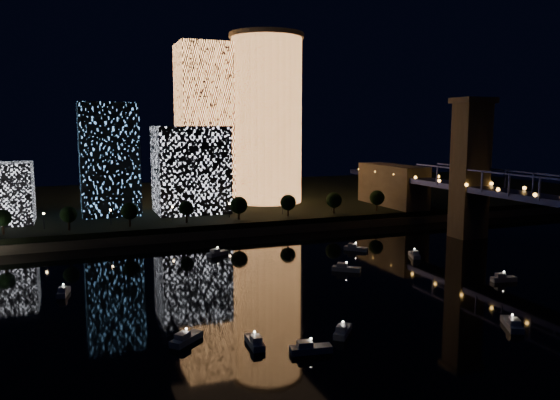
{
  "coord_description": "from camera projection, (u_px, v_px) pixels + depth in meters",
  "views": [
    {
      "loc": [
        -69.05,
        -107.12,
        39.87
      ],
      "look_at": [
        -6.18,
        55.0,
        16.41
      ],
      "focal_mm": 35.0,
      "sensor_mm": 36.0,
      "label": 1
    }
  ],
  "objects": [
    {
      "name": "tower_rectangular",
      "position": [
        204.0,
        125.0,
        243.7
      ],
      "size": [
        22.33,
        22.33,
        71.05
      ],
      "primitive_type": "cube",
      "color": "#FE9C51",
      "rests_on": "far_bank"
    },
    {
      "name": "street_lamps",
      "position": [
        172.0,
        210.0,
        202.51
      ],
      "size": [
        132.7,
        0.7,
        5.65
      ],
      "color": "black",
      "rests_on": "far_bank"
    },
    {
      "name": "esplanade_trees",
      "position": [
        206.0,
        207.0,
        200.82
      ],
      "size": [
        165.93,
        6.58,
        8.79
      ],
      "color": "black",
      "rests_on": "far_bank"
    },
    {
      "name": "seawall",
      "position": [
        269.0,
        230.0,
        204.61
      ],
      "size": [
        420.0,
        6.0,
        3.0
      ],
      "primitive_type": "cube",
      "color": "#6B5E4C",
      "rests_on": "ground"
    },
    {
      "name": "motorboats",
      "position": [
        353.0,
        287.0,
        133.41
      ],
      "size": [
        133.4,
        88.01,
        2.78
      ],
      "color": "silver",
      "rests_on": "ground"
    },
    {
      "name": "midrise_blocks",
      "position": [
        93.0,
        170.0,
        214.56
      ],
      "size": [
        119.68,
        36.16,
        44.15
      ],
      "color": "silver",
      "rests_on": "far_bank"
    },
    {
      "name": "far_bank",
      "position": [
        217.0,
        201.0,
        276.55
      ],
      "size": [
        420.0,
        160.0,
        5.0
      ],
      "primitive_type": "cube",
      "color": "black",
      "rests_on": "ground"
    },
    {
      "name": "tower_cylindrical",
      "position": [
        267.0,
        119.0,
        250.2
      ],
      "size": [
        34.0,
        34.0,
        76.35
      ],
      "color": "#FE9C51",
      "rests_on": "far_bank"
    },
    {
      "name": "ground",
      "position": [
        388.0,
        296.0,
        129.05
      ],
      "size": [
        520.0,
        520.0,
        0.0
      ],
      "primitive_type": "plane",
      "color": "black",
      "rests_on": "ground"
    }
  ]
}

